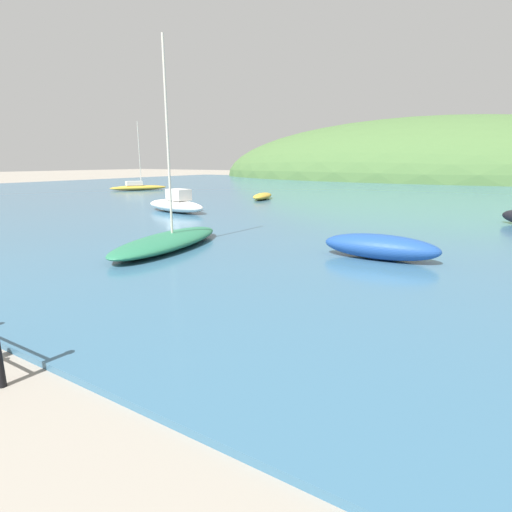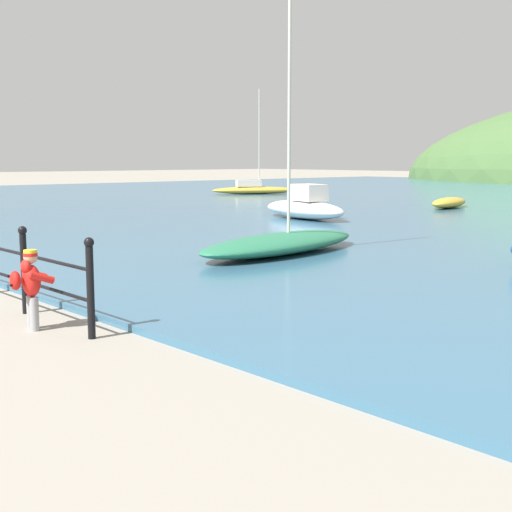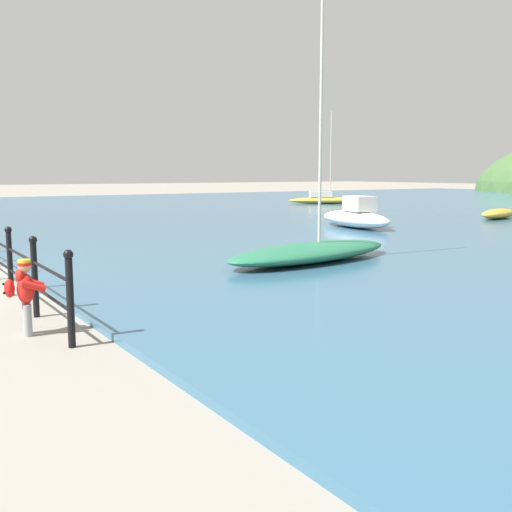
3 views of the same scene
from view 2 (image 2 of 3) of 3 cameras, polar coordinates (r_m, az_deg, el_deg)
name	(u,v)px [view 2 (image 2 of 3)]	position (r m, az deg, el deg)	size (l,w,h in m)	color
child_in_coat	(30,282)	(9.21, -17.65, -1.99)	(0.41, 0.55, 1.00)	#99999E
boat_mid_harbor	(254,189)	(41.24, -0.14, 5.39)	(3.52, 4.99, 5.95)	gold
boat_blue_hull	(449,203)	(30.56, 15.19, 4.14)	(1.79, 3.33, 0.43)	gold
boat_far_left	(282,242)	(15.35, 2.07, 1.12)	(2.50, 5.24, 5.96)	#287551
boat_green_fishing	(304,207)	(24.23, 3.89, 3.90)	(4.40, 2.28, 1.17)	silver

